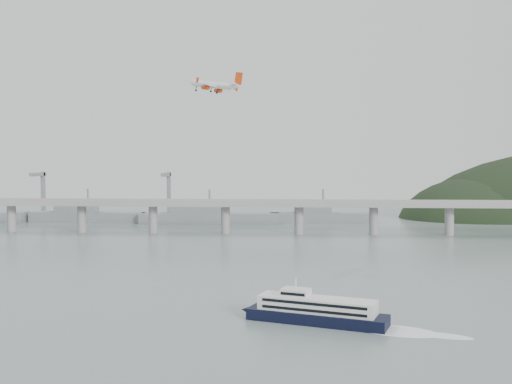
{
  "coord_description": "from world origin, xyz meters",
  "views": [
    {
      "loc": [
        16.23,
        -203.9,
        49.61
      ],
      "look_at": [
        0.0,
        55.0,
        36.0
      ],
      "focal_mm": 42.0,
      "sensor_mm": 36.0,
      "label": 1
    }
  ],
  "objects": [
    {
      "name": "airliner",
      "position": [
        -23.07,
        94.44,
        87.17
      ],
      "size": [
        31.14,
        29.21,
        9.53
      ],
      "rotation": [
        0.05,
        -0.14,
        2.59
      ],
      "color": "white",
      "rests_on": "ground"
    },
    {
      "name": "ferry",
      "position": [
        23.58,
        -22.2,
        3.63
      ],
      "size": [
        68.63,
        29.23,
        13.37
      ],
      "rotation": [
        0.0,
        0.0,
        -0.32
      ],
      "color": "black",
      "rests_on": "ground"
    },
    {
      "name": "distant_fleet",
      "position": [
        -155.36,
        265.08,
        6.22
      ],
      "size": [
        453.0,
        60.9,
        40.0
      ],
      "color": "slate",
      "rests_on": "ground"
    },
    {
      "name": "ground",
      "position": [
        0.0,
        0.0,
        0.0
      ],
      "size": [
        900.0,
        900.0,
        0.0
      ],
      "primitive_type": "plane",
      "color": "slate",
      "rests_on": "ground"
    },
    {
      "name": "bridge",
      "position": [
        -1.15,
        200.0,
        17.65
      ],
      "size": [
        800.0,
        22.0,
        23.9
      ],
      "color": "gray",
      "rests_on": "ground"
    }
  ]
}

